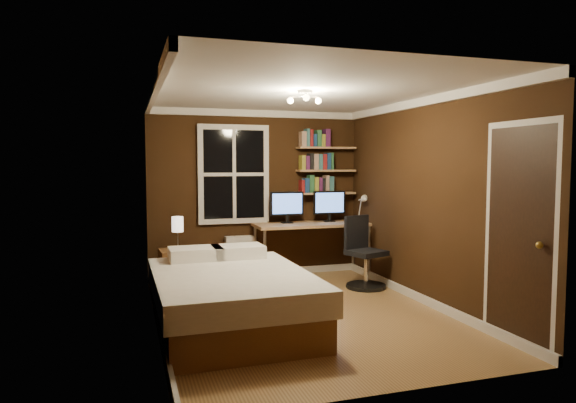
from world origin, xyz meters
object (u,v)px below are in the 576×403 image
object	(u,v)px
monitor_left	(287,207)
desk_lamp	(362,208)
radiator	(240,257)
office_chair	(364,260)
bedside_lamp	(178,233)
bed	(231,298)
desk	(312,227)
nightstand	(178,271)
monitor_right	(329,206)

from	to	relation	value
monitor_left	desk_lamp	bearing A→B (deg)	-12.86
radiator	monitor_left	size ratio (longest dim) A/B	1.24
office_chair	radiator	bearing A→B (deg)	127.34
bedside_lamp	office_chair	size ratio (longest dim) A/B	0.44
bedside_lamp	radiator	size ratio (longest dim) A/B	0.68
bed	desk	size ratio (longest dim) A/B	1.25
bedside_lamp	office_chair	world-z (taller)	bedside_lamp
bed	radiator	xyz separation A→B (m)	(0.57, 2.20, 0.01)
radiator	desk	size ratio (longest dim) A/B	0.37
desk	monitor_left	size ratio (longest dim) A/B	3.39
office_chair	nightstand	bearing A→B (deg)	151.17
radiator	office_chair	xyz separation A→B (m)	(1.52, -1.04, 0.06)
bed	bedside_lamp	world-z (taller)	bedside_lamp
bed	monitor_right	distance (m)	2.92
bedside_lamp	office_chair	distance (m)	2.55
nightstand	office_chair	size ratio (longest dim) A/B	0.59
bedside_lamp	radiator	distance (m)	1.21
radiator	monitor_left	distance (m)	1.02
monitor_right	bedside_lamp	bearing A→B (deg)	-169.31
bed	nightstand	world-z (taller)	bed
bedside_lamp	desk_lamp	distance (m)	2.77
desk	radiator	bearing A→B (deg)	167.70
nightstand	office_chair	distance (m)	2.52
office_chair	monitor_left	bearing A→B (deg)	114.50
desk	monitor_left	bearing A→B (deg)	166.66
bed	office_chair	bearing A→B (deg)	28.40
monitor_left	monitor_right	world-z (taller)	same
desk_lamp	monitor_right	bearing A→B (deg)	149.48
radiator	desk_lamp	bearing A→B (deg)	-12.43
monitor_left	desk_lamp	distance (m)	1.13
desk_lamp	nightstand	bearing A→B (deg)	-176.13
nightstand	monitor_right	distance (m)	2.48
desk	monitor_right	bearing A→B (deg)	15.53
bed	office_chair	world-z (taller)	office_chair
office_chair	bedside_lamp	bearing A→B (deg)	151.17
radiator	desk_lamp	world-z (taller)	desk_lamp
office_chair	bed	bearing A→B (deg)	-169.30
radiator	monitor_right	xyz separation A→B (m)	(1.37, -0.14, 0.74)
monitor_right	office_chair	size ratio (longest dim) A/B	0.52
nightstand	desk	world-z (taller)	desk
bed	desk	world-z (taller)	desk
nightstand	desk	size ratio (longest dim) A/B	0.33
bed	radiator	distance (m)	2.27
desk	monitor_left	world-z (taller)	monitor_left
bedside_lamp	radiator	world-z (taller)	bedside_lamp
radiator	office_chair	size ratio (longest dim) A/B	0.64
monitor_right	desk_lamp	world-z (taller)	monitor_right
desk	desk_lamp	bearing A→B (deg)	-12.62
bedside_lamp	monitor_left	distance (m)	1.72
nightstand	office_chair	world-z (taller)	office_chair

